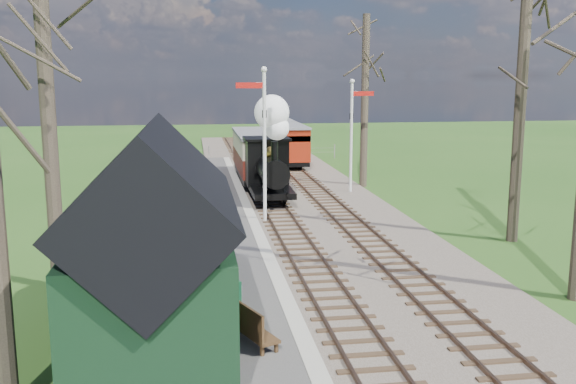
# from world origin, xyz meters

# --- Properties ---
(distant_hills) EXTENTS (114.40, 48.00, 22.02)m
(distant_hills) POSITION_xyz_m (1.40, 64.38, -16.21)
(distant_hills) COLOR #385B23
(distant_hills) RESTS_ON ground
(ballast_bed) EXTENTS (8.00, 60.00, 0.10)m
(ballast_bed) POSITION_xyz_m (1.30, 22.00, 0.05)
(ballast_bed) COLOR brown
(ballast_bed) RESTS_ON ground
(track_near) EXTENTS (1.60, 60.00, 0.15)m
(track_near) POSITION_xyz_m (0.00, 22.00, 0.10)
(track_near) COLOR brown
(track_near) RESTS_ON ground
(track_far) EXTENTS (1.60, 60.00, 0.15)m
(track_far) POSITION_xyz_m (2.60, 22.00, 0.10)
(track_far) COLOR brown
(track_far) RESTS_ON ground
(platform) EXTENTS (5.00, 44.00, 0.20)m
(platform) POSITION_xyz_m (-3.50, 14.00, 0.10)
(platform) COLOR #474442
(platform) RESTS_ON ground
(coping_strip) EXTENTS (0.40, 44.00, 0.21)m
(coping_strip) POSITION_xyz_m (-1.20, 14.00, 0.10)
(coping_strip) COLOR #B2AD9E
(coping_strip) RESTS_ON ground
(station_shed) EXTENTS (3.25, 6.30, 4.78)m
(station_shed) POSITION_xyz_m (-4.30, 4.00, 2.27)
(station_shed) COLOR black
(station_shed) RESTS_ON platform
(semaphore_near) EXTENTS (1.22, 0.24, 6.22)m
(semaphore_near) POSITION_xyz_m (-0.77, 16.00, 3.62)
(semaphore_near) COLOR silver
(semaphore_near) RESTS_ON ground
(semaphore_far) EXTENTS (1.22, 0.24, 5.72)m
(semaphore_far) POSITION_xyz_m (4.37, 22.00, 3.35)
(semaphore_far) COLOR silver
(semaphore_far) RESTS_ON ground
(bare_trees) EXTENTS (15.51, 22.39, 12.00)m
(bare_trees) POSITION_xyz_m (1.33, 10.10, 5.21)
(bare_trees) COLOR #382D23
(bare_trees) RESTS_ON ground
(fence_line) EXTENTS (12.60, 0.08, 1.00)m
(fence_line) POSITION_xyz_m (0.30, 36.00, 0.55)
(fence_line) COLOR slate
(fence_line) RESTS_ON ground
(locomotive) EXTENTS (1.95, 4.55, 4.87)m
(locomotive) POSITION_xyz_m (-0.01, 20.05, 2.23)
(locomotive) COLOR black
(locomotive) RESTS_ON ground
(coach) EXTENTS (2.27, 7.80, 2.39)m
(coach) POSITION_xyz_m (0.00, 26.12, 1.63)
(coach) COLOR black
(coach) RESTS_ON ground
(red_carriage_a) EXTENTS (2.09, 5.19, 2.20)m
(red_carriage_a) POSITION_xyz_m (2.60, 31.69, 1.52)
(red_carriage_a) COLOR black
(red_carriage_a) RESTS_ON ground
(red_carriage_b) EXTENTS (2.09, 5.19, 2.20)m
(red_carriage_b) POSITION_xyz_m (2.60, 37.19, 1.52)
(red_carriage_b) COLOR black
(red_carriage_b) RESTS_ON ground
(sign_board) EXTENTS (0.30, 0.66, 0.99)m
(sign_board) POSITION_xyz_m (-2.60, 5.48, 0.69)
(sign_board) COLOR #104E2D
(sign_board) RESTS_ON platform
(bench) EXTENTS (1.02, 1.61, 0.89)m
(bench) POSITION_xyz_m (-2.40, 3.94, 0.62)
(bench) COLOR #402A17
(bench) RESTS_ON platform
(person) EXTENTS (0.32, 0.49, 1.34)m
(person) POSITION_xyz_m (-3.18, 6.34, 0.87)
(person) COLOR black
(person) RESTS_ON platform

